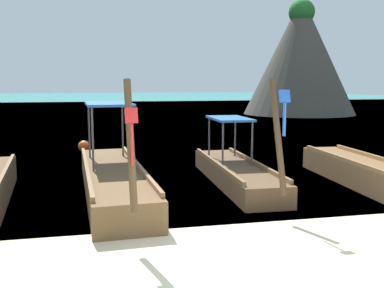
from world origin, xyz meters
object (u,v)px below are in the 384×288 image
at_px(longtail_boat_red_ribbon, 113,178).
at_px(mooring_buoy_near, 84,146).
at_px(karst_rock, 302,57).
at_px(longtail_boat_turquoise_ribbon, 374,176).
at_px(longtail_boat_blue_ribbon, 236,172).

distance_m(longtail_boat_red_ribbon, mooring_buoy_near, 6.84).
xyz_separation_m(karst_rock, mooring_buoy_near, (-17.80, -18.03, -4.59)).
bearing_deg(longtail_boat_turquoise_ribbon, longtail_boat_blue_ribbon, 156.95).
height_order(longtail_boat_red_ribbon, longtail_boat_turquoise_ribbon, longtail_boat_red_ribbon).
bearing_deg(mooring_buoy_near, karst_rock, 45.36).
bearing_deg(mooring_buoy_near, longtail_boat_turquoise_ribbon, -47.41).
xyz_separation_m(longtail_boat_red_ribbon, mooring_buoy_near, (-0.82, 6.79, -0.14)).
bearing_deg(karst_rock, longtail_boat_red_ribbon, -124.38).
distance_m(longtail_boat_red_ribbon, longtail_boat_turquoise_ribbon, 6.42).
distance_m(longtail_boat_turquoise_ribbon, mooring_buoy_near, 10.58).
bearing_deg(karst_rock, longtail_boat_turquoise_ribbon, -112.39).
bearing_deg(karst_rock, mooring_buoy_near, -134.64).
height_order(longtail_boat_red_ribbon, mooring_buoy_near, longtail_boat_red_ribbon).
bearing_deg(longtail_boat_red_ribbon, karst_rock, 55.62).
bearing_deg(longtail_boat_red_ribbon, longtail_boat_turquoise_ribbon, -8.95).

